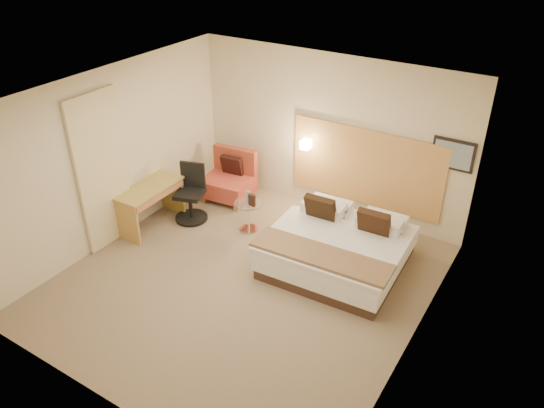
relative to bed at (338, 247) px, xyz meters
The scene contains 20 objects.
floor 1.45m from the bed, 131.92° to the right, with size 4.80×5.00×0.02m, color #7E6C55.
ceiling 2.79m from the bed, 131.92° to the right, with size 4.80×5.00×0.02m, color white.
wall_back 2.03m from the bed, 122.90° to the left, with size 4.80×0.02×2.70m, color beige.
wall_front 3.83m from the bed, 104.84° to the right, with size 4.80×0.02×2.70m, color beige.
wall_left 3.67m from the bed, 162.60° to the right, with size 0.02×5.00×2.70m, color beige.
wall_right 2.09m from the bed, 35.64° to the right, with size 0.02×5.00×2.70m, color beige.
headboard_panel 1.58m from the bed, 99.75° to the left, with size 2.60×0.04×1.30m, color tan.
art_frame 2.15m from the bed, 53.02° to the left, with size 0.62×0.03×0.47m, color black.
art_canvas 2.14m from the bed, 52.63° to the left, with size 0.54×0.01×0.39m, color gray.
lamp_arm 2.06m from the bed, 133.38° to the left, with size 0.02×0.02×0.12m, color silver.
lamp_shade 2.03m from the bed, 134.67° to the left, with size 0.15×0.15×0.15m, color #FFEDC6.
curtain 3.67m from the bed, 158.51° to the right, with size 0.06×0.90×2.42m, color beige.
bottle_a 1.72m from the bed, behind, with size 0.05×0.05×0.18m, color #9BB3F1.
bottle_b 1.69m from the bed, behind, with size 0.05×0.05×0.18m, color #7DAEC2.
menu_folder 1.58m from the bed, behind, with size 0.12×0.05×0.20m, color #311914.
bed is the anchor object (origin of this frame).
lounge_chair 2.68m from the bed, 162.18° to the left, with size 0.91×0.82×0.88m.
side_table 1.65m from the bed, behind, with size 0.52×0.52×0.51m.
desk 3.14m from the bed, 168.14° to the right, with size 0.55×1.18×0.73m.
desk_chair 2.67m from the bed, behind, with size 0.68×0.68×0.96m.
Camera 1 is at (3.49, -4.87, 4.76)m, focal length 35.00 mm.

